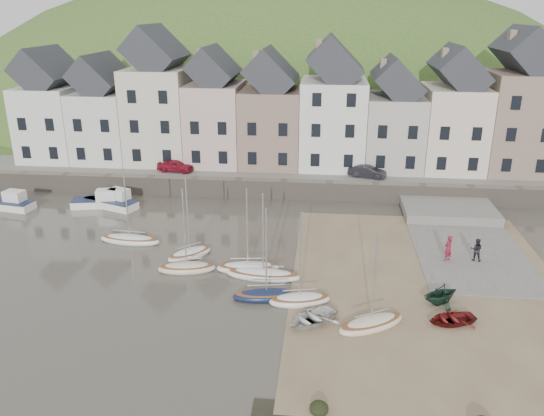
# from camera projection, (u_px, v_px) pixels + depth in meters

# --- Properties ---
(ground) EXTENTS (160.00, 160.00, 0.00)m
(ground) POSITION_uv_depth(u_px,v_px,m) (263.00, 280.00, 36.99)
(ground) COLOR #464037
(ground) RESTS_ON ground
(quay_land) EXTENTS (90.00, 30.00, 1.50)m
(quay_land) POSITION_uv_depth(u_px,v_px,m) (294.00, 152.00, 66.59)
(quay_land) COLOR #3B5923
(quay_land) RESTS_ON ground
(quay_street) EXTENTS (70.00, 7.00, 0.10)m
(quay_street) POSITION_uv_depth(u_px,v_px,m) (286.00, 173.00, 55.58)
(quay_street) COLOR slate
(quay_street) RESTS_ON quay_land
(seawall) EXTENTS (70.00, 1.20, 1.80)m
(seawall) POSITION_uv_depth(u_px,v_px,m) (284.00, 189.00, 52.54)
(seawall) COLOR slate
(seawall) RESTS_ON ground
(beach) EXTENTS (18.00, 26.00, 0.06)m
(beach) POSITION_uv_depth(u_px,v_px,m) (428.00, 287.00, 35.92)
(beach) COLOR #766348
(beach) RESTS_ON ground
(slipway) EXTENTS (8.00, 18.00, 0.12)m
(slipway) POSITION_uv_depth(u_px,v_px,m) (463.00, 241.00, 42.99)
(slipway) COLOR slate
(slipway) RESTS_ON ground
(hillside) EXTENTS (134.40, 84.00, 84.00)m
(hillside) POSITION_uv_depth(u_px,v_px,m) (275.00, 213.00, 99.69)
(hillside) COLOR #3B5923
(hillside) RESTS_ON ground
(townhouse_terrace) EXTENTS (61.05, 8.00, 13.93)m
(townhouse_terrace) POSITION_uv_depth(u_px,v_px,m) (306.00, 110.00, 56.68)
(townhouse_terrace) COLOR silver
(townhouse_terrace) RESTS_ON quay_land
(sailboat_0) EXTENTS (5.08, 1.92, 6.32)m
(sailboat_0) POSITION_uv_depth(u_px,v_px,m) (130.00, 239.00, 42.76)
(sailboat_0) COLOR white
(sailboat_0) RESTS_ON ground
(sailboat_1) EXTENTS (3.60, 3.59, 6.32)m
(sailboat_1) POSITION_uv_depth(u_px,v_px,m) (190.00, 254.00, 40.26)
(sailboat_1) COLOR white
(sailboat_1) RESTS_ON ground
(sailboat_2) EXTENTS (4.25, 2.19, 6.32)m
(sailboat_2) POSITION_uv_depth(u_px,v_px,m) (187.00, 268.00, 38.11)
(sailboat_2) COLOR beige
(sailboat_2) RESTS_ON ground
(sailboat_3) EXTENTS (4.57, 2.04, 6.32)m
(sailboat_3) POSITION_uv_depth(u_px,v_px,m) (248.00, 267.00, 38.16)
(sailboat_3) COLOR white
(sailboat_3) RESTS_ON ground
(sailboat_4) EXTENTS (5.26, 1.81, 6.32)m
(sailboat_4) POSITION_uv_depth(u_px,v_px,m) (263.00, 274.00, 37.15)
(sailboat_4) COLOR white
(sailboat_4) RESTS_ON ground
(sailboat_5) EXTENTS (4.54, 2.27, 6.32)m
(sailboat_5) POSITION_uv_depth(u_px,v_px,m) (266.00, 295.00, 34.51)
(sailboat_5) COLOR #131C3C
(sailboat_5) RESTS_ON ground
(sailboat_6) EXTENTS (4.12, 2.33, 6.32)m
(sailboat_6) POSITION_uv_depth(u_px,v_px,m) (300.00, 299.00, 33.94)
(sailboat_6) COLOR white
(sailboat_6) RESTS_ON ground
(sailboat_7) EXTENTS (4.46, 3.49, 6.32)m
(sailboat_7) POSITION_uv_depth(u_px,v_px,m) (371.00, 323.00, 31.37)
(sailboat_7) COLOR beige
(sailboat_7) RESTS_ON ground
(motorboat_0) EXTENTS (5.30, 2.70, 1.70)m
(motorboat_0) POSITION_uv_depth(u_px,v_px,m) (102.00, 201.00, 50.40)
(motorboat_0) COLOR white
(motorboat_0) RESTS_ON ground
(motorboat_1) EXTENTS (5.24, 2.56, 1.70)m
(motorboat_1) POSITION_uv_depth(u_px,v_px,m) (9.00, 202.00, 49.90)
(motorboat_1) COLOR white
(motorboat_1) RESTS_ON ground
(motorboat_2) EXTENTS (5.53, 3.53, 1.70)m
(motorboat_2) POSITION_uv_depth(u_px,v_px,m) (113.00, 201.00, 50.27)
(motorboat_2) COLOR white
(motorboat_2) RESTS_ON ground
(rowboat_white) EXTENTS (4.06, 3.99, 0.69)m
(rowboat_white) POSITION_uv_depth(u_px,v_px,m) (312.00, 318.00, 31.68)
(rowboat_white) COLOR silver
(rowboat_white) RESTS_ON beach
(rowboat_green) EXTENTS (3.31, 3.20, 1.33)m
(rowboat_green) POSITION_uv_depth(u_px,v_px,m) (441.00, 294.00, 33.69)
(rowboat_green) COLOR #153123
(rowboat_green) RESTS_ON beach
(rowboat_red) EXTENTS (3.35, 2.82, 0.59)m
(rowboat_red) POSITION_uv_depth(u_px,v_px,m) (451.00, 319.00, 31.68)
(rowboat_red) COLOR maroon
(rowboat_red) RESTS_ON beach
(person_red) EXTENTS (0.84, 0.80, 1.93)m
(person_red) POSITION_uv_depth(u_px,v_px,m) (448.00, 248.00, 39.19)
(person_red) COLOR maroon
(person_red) RESTS_ON slipway
(person_dark) EXTENTS (0.98, 0.85, 1.71)m
(person_dark) POSITION_uv_depth(u_px,v_px,m) (476.00, 250.00, 39.25)
(person_dark) COLOR black
(person_dark) RESTS_ON slipway
(car_left) EXTENTS (3.88, 2.02, 1.26)m
(car_left) POSITION_uv_depth(u_px,v_px,m) (175.00, 166.00, 55.50)
(car_left) COLOR maroon
(car_left) RESTS_ON quay_street
(car_right) EXTENTS (3.91, 2.32, 1.22)m
(car_right) POSITION_uv_depth(u_px,v_px,m) (367.00, 171.00, 53.64)
(car_right) COLOR black
(car_right) RESTS_ON quay_street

